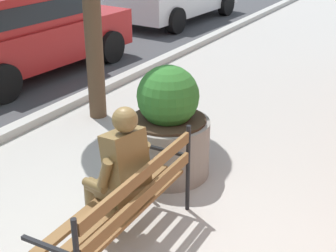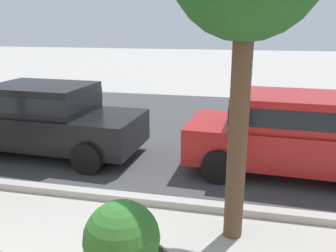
% 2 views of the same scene
% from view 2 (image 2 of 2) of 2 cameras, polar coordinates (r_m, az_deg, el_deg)
% --- Properties ---
extents(street_surface, '(60.00, 9.00, 0.01)m').
position_cam_2_polar(street_surface, '(10.33, -2.30, 0.27)').
color(street_surface, '#424244').
rests_on(street_surface, ground).
extents(curb_stone, '(60.00, 0.20, 0.12)m').
position_cam_2_polar(curb_stone, '(6.26, -13.33, -10.49)').
color(curb_stone, '#B2AFA8').
rests_on(curb_stone, ground).
extents(parked_car_black, '(4.18, 2.08, 1.56)m').
position_cam_2_polar(parked_car_black, '(8.29, -18.89, 1.42)').
color(parked_car_black, black).
rests_on(parked_car_black, ground).
extents(parked_car_red, '(4.18, 2.08, 1.56)m').
position_cam_2_polar(parked_car_red, '(7.16, 19.44, -0.87)').
color(parked_car_red, '#B21E1E').
rests_on(parked_car_red, ground).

